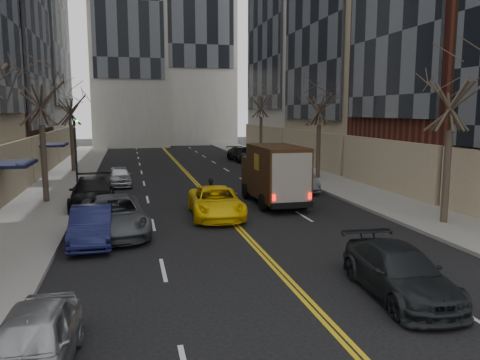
{
  "coord_description": "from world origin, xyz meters",
  "views": [
    {
      "loc": [
        -4.41,
        -6.24,
        4.94
      ],
      "look_at": [
        -0.15,
        11.68,
        2.2
      ],
      "focal_mm": 35.0,
      "sensor_mm": 36.0,
      "label": 1
    }
  ],
  "objects_px": {
    "ups_truck": "(274,175)",
    "taxi": "(216,202)",
    "observer_sedan": "(399,272)",
    "pedestrian": "(212,193)"
  },
  "relations": [
    {
      "from": "ups_truck",
      "to": "observer_sedan",
      "type": "relative_size",
      "value": 1.23
    },
    {
      "from": "ups_truck",
      "to": "taxi",
      "type": "relative_size",
      "value": 1.15
    },
    {
      "from": "ups_truck",
      "to": "taxi",
      "type": "height_order",
      "value": "ups_truck"
    },
    {
      "from": "ups_truck",
      "to": "pedestrian",
      "type": "height_order",
      "value": "ups_truck"
    },
    {
      "from": "ups_truck",
      "to": "taxi",
      "type": "xyz_separation_m",
      "value": [
        -3.54,
        -2.21,
        -0.89
      ]
    },
    {
      "from": "observer_sedan",
      "to": "taxi",
      "type": "xyz_separation_m",
      "value": [
        -3.07,
        10.43,
        0.04
      ]
    },
    {
      "from": "taxi",
      "to": "pedestrian",
      "type": "bearing_deg",
      "value": 88.84
    },
    {
      "from": "ups_truck",
      "to": "pedestrian",
      "type": "relative_size",
      "value": 3.78
    },
    {
      "from": "observer_sedan",
      "to": "pedestrian",
      "type": "height_order",
      "value": "pedestrian"
    },
    {
      "from": "taxi",
      "to": "pedestrian",
      "type": "distance_m",
      "value": 2.09
    }
  ]
}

